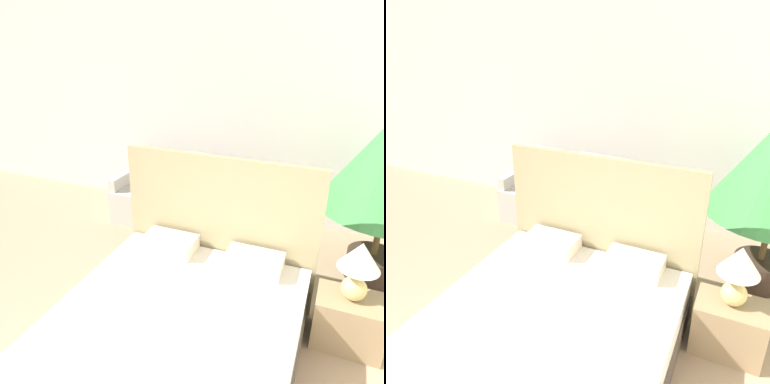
{
  "view_description": "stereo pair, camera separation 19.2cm",
  "coord_description": "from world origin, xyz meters",
  "views": [
    {
      "loc": [
        1.18,
        -0.58,
        2.45
      ],
      "look_at": [
        -0.27,
        2.94,
        0.78
      ],
      "focal_mm": 35.0,
      "sensor_mm": 36.0,
      "label": 1
    },
    {
      "loc": [
        1.35,
        -0.5,
        2.45
      ],
      "look_at": [
        -0.27,
        2.94,
        0.78
      ],
      "focal_mm": 35.0,
      "sensor_mm": 36.0,
      "label": 2
    }
  ],
  "objects": [
    {
      "name": "wall_back",
      "position": [
        0.0,
        4.17,
        1.45
      ],
      "size": [
        10.0,
        0.06,
        2.9
      ],
      "color": "silver",
      "rests_on": "ground_plane"
    },
    {
      "name": "table_lamp",
      "position": [
        1.45,
        2.13,
        0.79
      ],
      "size": [
        0.32,
        0.32,
        0.51
      ],
      "color": "tan",
      "rests_on": "nightstand"
    },
    {
      "name": "bed",
      "position": [
        0.23,
        1.37,
        0.3
      ],
      "size": [
        1.83,
        2.18,
        1.43
      ],
      "color": "#4C4238",
      "rests_on": "ground_plane"
    },
    {
      "name": "nightstand",
      "position": [
        1.46,
        2.13,
        0.23
      ],
      "size": [
        0.55,
        0.37,
        0.46
      ],
      "color": "#937A56",
      "rests_on": "ground_plane"
    },
    {
      "name": "armchair_near_window_right",
      "position": [
        -0.31,
        3.5,
        0.29
      ],
      "size": [
        0.7,
        0.67,
        0.95
      ],
      "rotation": [
        0.0,
        0.0,
        -0.06
      ],
      "color": "#B7B2A8",
      "rests_on": "ground_plane"
    },
    {
      "name": "side_table",
      "position": [
        -0.77,
        3.5,
        0.21
      ],
      "size": [
        0.29,
        0.29,
        0.43
      ],
      "color": "gold",
      "rests_on": "ground_plane"
    },
    {
      "name": "armchair_near_window_left",
      "position": [
        -1.24,
        3.5,
        0.29
      ],
      "size": [
        0.68,
        0.64,
        0.95
      ],
      "rotation": [
        0.0,
        0.0,
        -0.02
      ],
      "color": "#B7B2A8",
      "rests_on": "ground_plane"
    }
  ]
}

